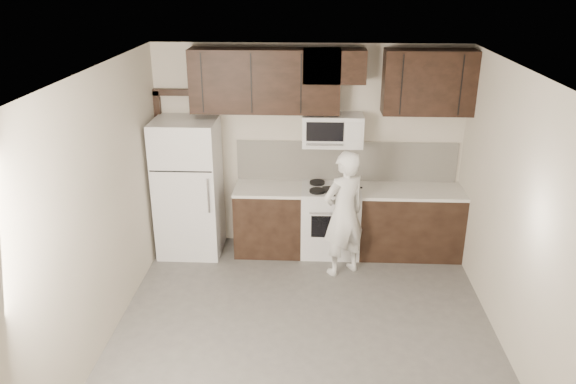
# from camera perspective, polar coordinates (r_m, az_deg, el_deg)

# --- Properties ---
(floor) EXTENTS (4.50, 4.50, 0.00)m
(floor) POSITION_cam_1_polar(r_m,az_deg,el_deg) (5.99, 1.64, -14.55)
(floor) COLOR #54514E
(floor) RESTS_ON ground
(back_wall) EXTENTS (4.00, 0.00, 4.00)m
(back_wall) POSITION_cam_1_polar(r_m,az_deg,el_deg) (7.41, 2.12, 4.49)
(back_wall) COLOR #B7B09C
(back_wall) RESTS_ON ground
(ceiling) EXTENTS (4.50, 4.50, 0.00)m
(ceiling) POSITION_cam_1_polar(r_m,az_deg,el_deg) (4.90, 1.98, 11.82)
(ceiling) COLOR white
(ceiling) RESTS_ON back_wall
(counter_run) EXTENTS (2.95, 0.64, 0.91)m
(counter_run) POSITION_cam_1_polar(r_m,az_deg,el_deg) (7.46, 6.64, -2.89)
(counter_run) COLOR black
(counter_run) RESTS_ON floor
(stove) EXTENTS (0.76, 0.66, 0.94)m
(stove) POSITION_cam_1_polar(r_m,az_deg,el_deg) (7.44, 4.31, -2.82)
(stove) COLOR silver
(stove) RESTS_ON floor
(backsplash) EXTENTS (2.90, 0.02, 0.54)m
(backsplash) POSITION_cam_1_polar(r_m,az_deg,el_deg) (7.46, 5.95, 3.14)
(backsplash) COLOR silver
(backsplash) RESTS_ON counter_run
(upper_cabinets) EXTENTS (3.48, 0.35, 0.78)m
(upper_cabinets) POSITION_cam_1_polar(r_m,az_deg,el_deg) (7.02, 3.94, 11.32)
(upper_cabinets) COLOR black
(upper_cabinets) RESTS_ON back_wall
(microwave) EXTENTS (0.76, 0.42, 0.40)m
(microwave) POSITION_cam_1_polar(r_m,az_deg,el_deg) (7.15, 4.55, 6.29)
(microwave) COLOR silver
(microwave) RESTS_ON upper_cabinets
(refrigerator) EXTENTS (0.80, 0.76, 1.80)m
(refrigerator) POSITION_cam_1_polar(r_m,az_deg,el_deg) (7.40, -10.06, 0.44)
(refrigerator) COLOR silver
(refrigerator) RESTS_ON floor
(door_trim) EXTENTS (0.50, 0.08, 2.12)m
(door_trim) POSITION_cam_1_polar(r_m,az_deg,el_deg) (7.67, -12.43, 3.78)
(door_trim) COLOR black
(door_trim) RESTS_ON floor
(saucepan) EXTENTS (0.29, 0.17, 0.16)m
(saucepan) POSITION_cam_1_polar(r_m,az_deg,el_deg) (7.11, 5.92, 0.44)
(saucepan) COLOR silver
(saucepan) RESTS_ON stove
(baking_tray) EXTENTS (0.46, 0.38, 0.02)m
(baking_tray) POSITION_cam_1_polar(r_m,az_deg,el_deg) (7.16, 5.35, 0.15)
(baking_tray) COLOR black
(baking_tray) RESTS_ON counter_run
(pizza) EXTENTS (0.33, 0.33, 0.02)m
(pizza) POSITION_cam_1_polar(r_m,az_deg,el_deg) (7.15, 5.36, 0.30)
(pizza) COLOR beige
(pizza) RESTS_ON baking_tray
(person) EXTENTS (0.69, 0.63, 1.59)m
(person) POSITION_cam_1_polar(r_m,az_deg,el_deg) (6.80, 5.69, -2.22)
(person) COLOR white
(person) RESTS_ON floor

